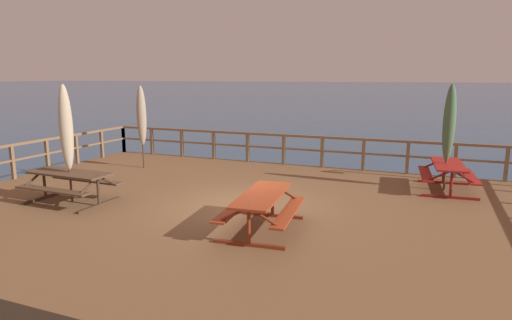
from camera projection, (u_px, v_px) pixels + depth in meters
The scene contains 10 objects.
ground_plane at pixel (244, 231), 10.61m from camera, with size 600.00×600.00×0.00m, color navy.
wooden_deck at pixel (244, 218), 10.55m from camera, with size 15.66×10.73×0.62m, color brown.
railing_waterside_far at pixel (303, 145), 15.10m from camera, with size 15.46×0.10×1.09m.
railing_side_left at pixel (12, 156), 13.14m from camera, with size 0.10×10.53×1.09m.
picnic_table_mid_right at pixel (70, 180), 10.75m from camera, with size 2.19×1.46×0.78m.
picnic_table_mid_left at pixel (448, 171), 11.84m from camera, with size 1.56×2.13×0.78m.
picnic_table_back_right at pixel (262, 203), 8.77m from camera, with size 1.60×2.28×0.78m.
patio_umbrella_tall_mid_right at pixel (66, 128), 10.52m from camera, with size 0.32×0.32×2.92m.
patio_umbrella_tall_front at pixel (449, 124), 11.61m from camera, with size 0.32×0.32×2.91m.
patio_umbrella_short_mid at pixel (142, 116), 14.62m from camera, with size 0.32×0.32×2.80m.
Camera 1 is at (4.01, -9.26, 3.72)m, focal length 30.34 mm.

